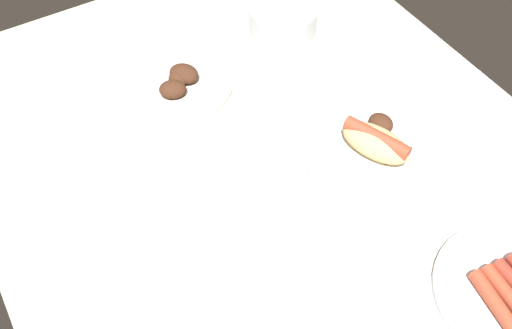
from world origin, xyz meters
TOP-DOWN VIEW (x-y plane):
  - ground_plane at (0.00, 0.00)cm, footprint 120.00×90.00cm
  - plate_hotdog_assembled at (-3.31, -15.24)cm, footprint 23.36×23.36cm
  - bowl_coleslaw at (31.94, -19.81)cm, footprint 13.69×13.69cm
  - plate_grilled_meat at (27.12, 4.86)cm, footprint 18.13×18.13cm

SIDE VIEW (x-z plane):
  - ground_plane at x=0.00cm, z-range -3.00..0.00cm
  - plate_grilled_meat at x=27.12cm, z-range -0.84..3.15cm
  - plate_hotdog_assembled at x=-3.31cm, z-range -1.08..4.53cm
  - bowl_coleslaw at x=31.94cm, z-range -4.75..10.63cm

